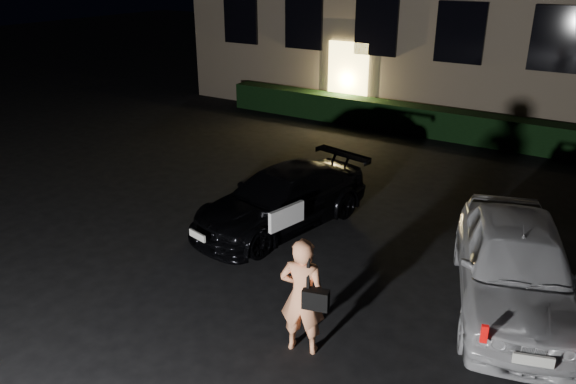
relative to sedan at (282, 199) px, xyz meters
The scene contains 5 objects.
ground 3.06m from the sedan, 73.41° to the right, with size 80.00×80.00×0.00m, color black.
hedge 7.67m from the sedan, 83.57° to the left, with size 15.00×0.70×0.85m, color black.
sedan is the anchor object (origin of this frame).
hatch 4.52m from the sedan, ahead, with size 2.85×4.43×1.40m.
man 3.89m from the sedan, 52.95° to the right, with size 0.77×0.55×1.68m.
Camera 1 is at (4.67, -5.62, 4.93)m, focal length 35.00 mm.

